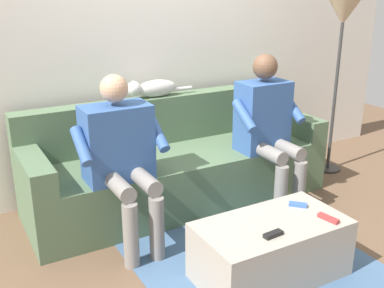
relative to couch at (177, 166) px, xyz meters
The scene contains 12 objects.
ground_plane 0.79m from the couch, 90.00° to the left, with size 8.00×8.00×0.00m, color brown.
back_wall 1.04m from the couch, 90.00° to the right, with size 5.37×0.06×2.45m, color silver.
couch is the anchor object (origin of this frame).
coffee_table 1.24m from the couch, 90.00° to the left, with size 0.91×0.49×0.37m.
person_left_seated 0.81m from the couch, 148.23° to the left, with size 0.55×0.56×1.21m.
person_right_seated 0.80m from the couch, 31.53° to the left, with size 0.61×0.59×1.16m.
cat_on_backrest 0.67m from the couch, 73.02° to the right, with size 0.58×0.13×0.15m.
remote_blue 1.18m from the couch, 103.68° to the left, with size 0.11×0.04×0.02m, color #3860B7.
remote_black 1.37m from the couch, 85.99° to the left, with size 0.12×0.04×0.02m, color black.
remote_red 1.42m from the couch, 102.77° to the left, with size 0.14×0.04×0.02m, color #B73333.
floor_rug 1.11m from the couch, 90.00° to the left, with size 1.43×1.63×0.01m, color #426084.
floor_lamp 1.90m from the couch, behind, with size 0.28×0.28×1.59m.
Camera 1 is at (1.61, 3.01, 1.72)m, focal length 43.32 mm.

